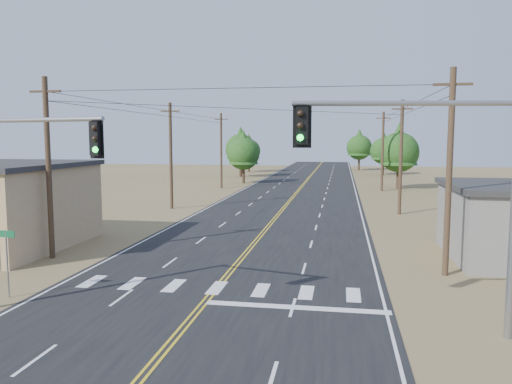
# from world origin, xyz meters

# --- Properties ---
(ground) EXTENTS (220.00, 220.00, 0.00)m
(ground) POSITION_xyz_m (0.00, 0.00, 0.00)
(ground) COLOR #937A4F
(ground) RESTS_ON ground
(road) EXTENTS (15.00, 200.00, 0.02)m
(road) POSITION_xyz_m (0.00, 30.00, 0.01)
(road) COLOR black
(road) RESTS_ON ground
(utility_pole_left_near) EXTENTS (1.80, 0.30, 10.00)m
(utility_pole_left_near) POSITION_xyz_m (-10.50, 12.00, 5.12)
(utility_pole_left_near) COLOR #4C3826
(utility_pole_left_near) RESTS_ON ground
(utility_pole_left_mid) EXTENTS (1.80, 0.30, 10.00)m
(utility_pole_left_mid) POSITION_xyz_m (-10.50, 32.00, 5.12)
(utility_pole_left_mid) COLOR #4C3826
(utility_pole_left_mid) RESTS_ON ground
(utility_pole_left_far) EXTENTS (1.80, 0.30, 10.00)m
(utility_pole_left_far) POSITION_xyz_m (-10.50, 52.00, 5.12)
(utility_pole_left_far) COLOR #4C3826
(utility_pole_left_far) RESTS_ON ground
(utility_pole_right_near) EXTENTS (1.80, 0.30, 10.00)m
(utility_pole_right_near) POSITION_xyz_m (10.50, 12.00, 5.12)
(utility_pole_right_near) COLOR #4C3826
(utility_pole_right_near) RESTS_ON ground
(utility_pole_right_mid) EXTENTS (1.80, 0.30, 10.00)m
(utility_pole_right_mid) POSITION_xyz_m (10.50, 32.00, 5.12)
(utility_pole_right_mid) COLOR #4C3826
(utility_pole_right_mid) RESTS_ON ground
(utility_pole_right_far) EXTENTS (1.80, 0.30, 10.00)m
(utility_pole_right_far) POSITION_xyz_m (10.50, 52.00, 5.12)
(utility_pole_right_far) COLOR #4C3826
(utility_pole_right_far) RESTS_ON ground
(signal_mast_left) EXTENTS (5.72, 1.71, 7.53)m
(signal_mast_left) POSITION_xyz_m (-6.45, 3.60, 5.06)
(signal_mast_left) COLOR gray
(signal_mast_left) RESTS_ON ground
(signal_mast_right) EXTENTS (7.36, 1.49, 8.01)m
(signal_mast_right) POSITION_xyz_m (8.85, 3.89, 5.47)
(signal_mast_right) COLOR gray
(signal_mast_right) RESTS_ON ground
(street_sign) EXTENTS (0.85, 0.11, 2.86)m
(street_sign) POSITION_xyz_m (-8.31, 5.27, 1.92)
(street_sign) COLOR gray
(street_sign) RESTS_ON ground
(tree_left_near) EXTENTS (4.78, 4.78, 7.96)m
(tree_left_near) POSITION_xyz_m (-9.00, 59.71, 4.87)
(tree_left_near) COLOR #3F2D1E
(tree_left_near) RESTS_ON ground
(tree_left_mid) EXTENTS (5.24, 5.24, 8.74)m
(tree_left_mid) POSITION_xyz_m (-11.88, 71.79, 5.34)
(tree_left_mid) COLOR #3F2D1E
(tree_left_mid) RESTS_ON ground
(tree_left_far) EXTENTS (4.60, 4.60, 7.67)m
(tree_left_far) POSITION_xyz_m (-12.85, 84.77, 4.69)
(tree_left_far) COLOR #3F2D1E
(tree_left_far) RESTS_ON ground
(tree_right_near) EXTENTS (5.28, 5.28, 8.81)m
(tree_right_near) POSITION_xyz_m (12.82, 55.05, 5.39)
(tree_right_near) COLOR #3F2D1E
(tree_right_near) RESTS_ON ground
(tree_right_mid) EXTENTS (4.77, 4.77, 7.96)m
(tree_right_mid) POSITION_xyz_m (12.89, 80.78, 4.87)
(tree_right_mid) COLOR #3F2D1E
(tree_right_mid) RESTS_ON ground
(tree_right_far) EXTENTS (5.22, 5.22, 8.70)m
(tree_right_far) POSITION_xyz_m (9.00, 93.92, 5.32)
(tree_right_far) COLOR #3F2D1E
(tree_right_far) RESTS_ON ground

